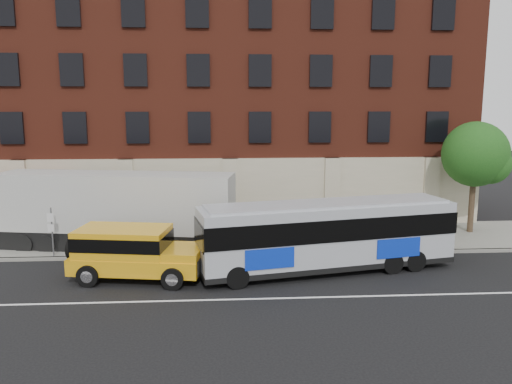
{
  "coord_description": "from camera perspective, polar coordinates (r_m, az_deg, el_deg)",
  "views": [
    {
      "loc": [
        -0.4,
        -17.91,
        7.3
      ],
      "look_at": [
        1.1,
        5.5,
        3.25
      ],
      "focal_mm": 36.02,
      "sensor_mm": 36.0,
      "label": 1
    }
  ],
  "objects": [
    {
      "name": "city_bus",
      "position": [
        22.67,
        7.96,
        -4.58
      ],
      "size": [
        11.57,
        4.7,
        3.1
      ],
      "color": "#A4A8AF",
      "rests_on": "ground"
    },
    {
      "name": "kerb",
      "position": [
        24.98,
        -2.62,
        -7.03
      ],
      "size": [
        60.0,
        0.25,
        0.15
      ],
      "primitive_type": "cube",
      "color": "gray",
      "rests_on": "ground"
    },
    {
      "name": "sign_pole",
      "position": [
        26.05,
        -21.74,
        -3.9
      ],
      "size": [
        0.3,
        0.2,
        2.5
      ],
      "color": "slate",
      "rests_on": "ground"
    },
    {
      "name": "building",
      "position": [
        34.84,
        -3.08,
        10.24
      ],
      "size": [
        30.0,
        12.1,
        15.0
      ],
      "color": "maroon",
      "rests_on": "sidewalk"
    },
    {
      "name": "sidewalk",
      "position": [
        27.87,
        -2.74,
        -5.25
      ],
      "size": [
        60.0,
        6.0,
        0.15
      ],
      "primitive_type": "cube",
      "color": "gray",
      "rests_on": "ground"
    },
    {
      "name": "lane_line",
      "position": [
        19.81,
        -2.31,
        -11.82
      ],
      "size": [
        60.0,
        0.12,
        0.01
      ],
      "primitive_type": "cube",
      "color": "silver",
      "rests_on": "ground"
    },
    {
      "name": "street_tree",
      "position": [
        30.88,
        23.23,
        3.62
      ],
      "size": [
        3.6,
        3.6,
        6.2
      ],
      "color": "#312318",
      "rests_on": "sidewalk"
    },
    {
      "name": "ground",
      "position": [
        19.35,
        -2.27,
        -12.38
      ],
      "size": [
        120.0,
        120.0,
        0.0
      ],
      "primitive_type": "plane",
      "color": "black",
      "rests_on": "ground"
    },
    {
      "name": "shipping_container",
      "position": [
        26.62,
        -15.2,
        -2.2
      ],
      "size": [
        11.93,
        4.37,
        3.9
      ],
      "color": "black",
      "rests_on": "ground"
    },
    {
      "name": "yellow_suv",
      "position": [
        22.23,
        -13.63,
        -6.27
      ],
      "size": [
        5.88,
        3.18,
        2.19
      ],
      "color": "#EFA915",
      "rests_on": "ground"
    }
  ]
}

